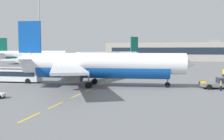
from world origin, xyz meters
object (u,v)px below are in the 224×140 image
airliner_foreground (99,65)px  apron_light_mast_near (39,16)px  airliner_mid_left (32,55)px  apron_shuttle_bus (13,74)px  airliner_far_center (111,58)px  ground_crew_worker (221,85)px  pushback_tug (219,83)px

airliner_foreground → apron_light_mast_near: apron_light_mast_near is taller
airliner_mid_left → apron_shuttle_bus: airliner_mid_left is taller
apron_shuttle_bus → airliner_foreground: bearing=-4.1°
airliner_foreground → airliner_far_center: 45.88m
apron_shuttle_bus → apron_light_mast_near: bearing=107.9°
airliner_mid_left → ground_crew_worker: (73.70, -64.44, -2.96)m
airliner_foreground → airliner_far_center: size_ratio=1.11×
apron_shuttle_bus → apron_light_mast_near: 31.80m
pushback_tug → ground_crew_worker: (-0.20, -2.64, 0.06)m
airliner_foreground → apron_shuttle_bus: size_ratio=2.86×
airliner_mid_left → airliner_far_center: (43.57, -19.19, -0.11)m
ground_crew_worker → apron_shuttle_bus: bearing=177.7°
airliner_mid_left → apron_light_mast_near: 46.03m
airliner_far_center → airliner_foreground: bearing=-78.6°
apron_shuttle_bus → ground_crew_worker: (40.38, -1.65, -0.78)m
airliner_far_center → apron_light_mast_near: apron_light_mast_near is taller
airliner_foreground → airliner_mid_left: 82.98m
airliner_foreground → airliner_mid_left: bearing=129.4°
apron_shuttle_bus → pushback_tug: bearing=1.4°
pushback_tug → airliner_far_center: (-30.33, 42.61, 2.92)m
pushback_tug → airliner_mid_left: 96.38m
airliner_far_center → ground_crew_worker: (30.13, -45.25, -2.85)m
airliner_far_center → apron_shuttle_bus: (-10.25, -43.60, -2.07)m
airliner_mid_left → apron_light_mast_near: (24.82, -36.39, 13.37)m
airliner_far_center → ground_crew_worker: 54.44m
airliner_foreground → ground_crew_worker: bearing=-0.7°
ground_crew_worker → apron_light_mast_near: apron_light_mast_near is taller
apron_shuttle_bus → apron_light_mast_near: (-8.51, 26.41, 15.55)m
airliner_foreground → apron_light_mast_near: 41.50m
pushback_tug → apron_light_mast_near: (-49.09, 25.41, 16.40)m
airliner_mid_left → apron_light_mast_near: bearing=-55.7°
airliner_foreground → pushback_tug: 21.64m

